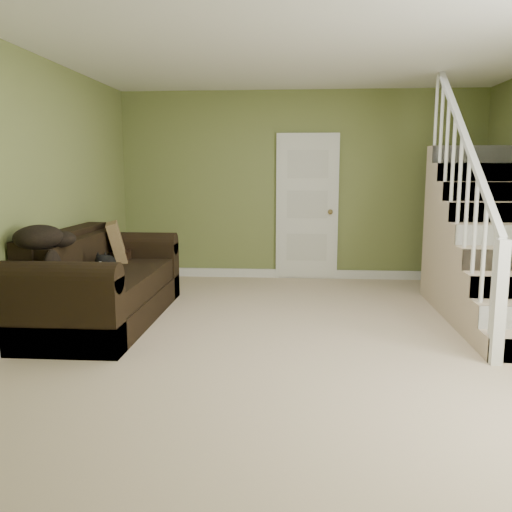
% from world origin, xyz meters
% --- Properties ---
extents(floor, '(5.00, 5.50, 0.01)m').
position_xyz_m(floor, '(0.00, 0.00, 0.00)').
color(floor, '#CBB293').
rests_on(floor, ground).
extents(ceiling, '(5.00, 5.50, 0.01)m').
position_xyz_m(ceiling, '(0.00, 0.00, 2.60)').
color(ceiling, white).
rests_on(ceiling, wall_back).
extents(wall_back, '(5.00, 0.04, 2.60)m').
position_xyz_m(wall_back, '(0.00, 2.75, 1.30)').
color(wall_back, olive).
rests_on(wall_back, floor).
extents(wall_front, '(5.00, 0.04, 2.60)m').
position_xyz_m(wall_front, '(0.00, -2.75, 1.30)').
color(wall_front, olive).
rests_on(wall_front, floor).
extents(wall_left, '(0.04, 5.50, 2.60)m').
position_xyz_m(wall_left, '(-2.50, 0.00, 1.30)').
color(wall_left, olive).
rests_on(wall_left, floor).
extents(baseboard_back, '(5.00, 0.04, 0.12)m').
position_xyz_m(baseboard_back, '(0.00, 2.72, 0.06)').
color(baseboard_back, white).
rests_on(baseboard_back, floor).
extents(baseboard_left, '(0.04, 5.50, 0.12)m').
position_xyz_m(baseboard_left, '(-2.47, 0.00, 0.06)').
color(baseboard_left, white).
rests_on(baseboard_left, floor).
extents(door, '(0.86, 0.12, 2.02)m').
position_xyz_m(door, '(0.10, 2.71, 1.01)').
color(door, white).
rests_on(door, floor).
extents(staircase, '(1.00, 2.51, 2.82)m').
position_xyz_m(staircase, '(1.99, 0.97, 0.64)').
color(staircase, '#CBB293').
rests_on(staircase, floor).
extents(sofa, '(1.01, 2.33, 0.92)m').
position_xyz_m(sofa, '(-2.02, 0.37, 0.35)').
color(sofa, black).
rests_on(sofa, floor).
extents(side_table, '(0.58, 0.58, 0.84)m').
position_xyz_m(side_table, '(-2.22, 1.21, 0.31)').
color(side_table, black).
rests_on(side_table, floor).
extents(cat, '(0.27, 0.51, 0.25)m').
position_xyz_m(cat, '(-1.94, 0.31, 0.60)').
color(cat, black).
rests_on(cat, sofa).
extents(banana, '(0.12, 0.18, 0.05)m').
position_xyz_m(banana, '(-1.71, -0.12, 0.52)').
color(banana, gold).
rests_on(banana, sofa).
extents(throw_pillow, '(0.37, 0.53, 0.49)m').
position_xyz_m(throw_pillow, '(-2.08, 1.10, 0.70)').
color(throw_pillow, '#4D301F').
rests_on(throw_pillow, sofa).
extents(throw_blanket, '(0.45, 0.55, 0.21)m').
position_xyz_m(throw_blanket, '(-2.26, -0.39, 0.95)').
color(throw_blanket, black).
rests_on(throw_blanket, sofa).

